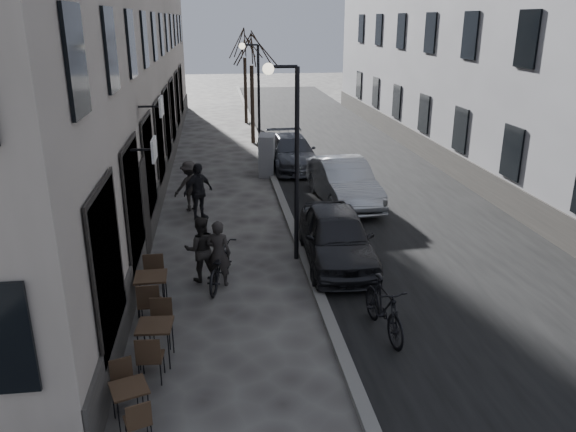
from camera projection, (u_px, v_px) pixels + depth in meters
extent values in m
plane|color=#393533|center=(347.00, 400.00, 9.45)|extent=(120.00, 120.00, 0.00)
cube|color=black|center=(350.00, 164.00, 24.88)|extent=(7.30, 60.00, 0.00)
cube|color=slate|center=(268.00, 165.00, 24.42)|extent=(0.25, 60.00, 0.12)
cylinder|color=black|center=(297.00, 168.00, 14.23)|extent=(0.12, 0.12, 5.00)
cylinder|color=black|center=(283.00, 67.00, 13.36)|extent=(0.70, 0.08, 0.08)
sphere|color=#FFF2CC|center=(268.00, 69.00, 13.33)|extent=(0.28, 0.28, 0.28)
cylinder|color=black|center=(259.00, 102.00, 25.46)|extent=(0.12, 0.12, 5.00)
cylinder|color=black|center=(250.00, 45.00, 24.59)|extent=(0.70, 0.08, 0.08)
sphere|color=#FFF2CC|center=(242.00, 46.00, 24.56)|extent=(0.28, 0.28, 0.28)
cylinder|color=black|center=(252.00, 105.00, 28.43)|extent=(0.20, 0.20, 3.90)
cylinder|color=black|center=(246.00, 91.00, 34.05)|extent=(0.20, 0.20, 3.90)
cube|color=#332316|center=(129.00, 388.00, 8.71)|extent=(0.70, 0.70, 0.04)
cylinder|color=black|center=(119.00, 419.00, 8.53)|extent=(0.02, 0.02, 0.64)
cylinder|color=black|center=(149.00, 410.00, 8.73)|extent=(0.02, 0.02, 0.64)
cylinder|color=black|center=(113.00, 402.00, 8.92)|extent=(0.02, 0.02, 0.64)
cylinder|color=black|center=(142.00, 394.00, 9.12)|extent=(0.02, 0.02, 0.64)
cube|color=#332316|center=(155.00, 326.00, 10.28)|extent=(0.68, 0.68, 0.04)
cylinder|color=black|center=(139.00, 353.00, 10.14)|extent=(0.02, 0.02, 0.74)
cylinder|color=black|center=(169.00, 352.00, 10.17)|extent=(0.02, 0.02, 0.74)
cylinder|color=black|center=(144.00, 337.00, 10.65)|extent=(0.02, 0.02, 0.74)
cylinder|color=black|center=(173.00, 336.00, 10.68)|extent=(0.02, 0.02, 0.74)
cube|color=#332316|center=(151.00, 277.00, 12.11)|extent=(0.70, 0.70, 0.04)
cylinder|color=black|center=(138.00, 301.00, 11.94)|extent=(0.03, 0.03, 0.79)
cylinder|color=black|center=(165.00, 299.00, 12.02)|extent=(0.03, 0.03, 0.79)
cylinder|color=black|center=(140.00, 289.00, 12.47)|extent=(0.03, 0.03, 0.79)
cylinder|color=black|center=(166.00, 287.00, 12.56)|extent=(0.03, 0.03, 0.79)
cube|color=slate|center=(267.00, 155.00, 22.84)|extent=(0.78, 1.19, 1.67)
imported|color=black|center=(219.00, 265.00, 13.42)|extent=(1.10, 2.00, 1.00)
imported|color=#262321|center=(219.00, 253.00, 13.32)|extent=(0.67, 0.52, 1.63)
imported|color=black|center=(201.00, 249.00, 13.55)|extent=(0.84, 0.68, 1.64)
imported|color=#2A2724|center=(190.00, 186.00, 18.61)|extent=(1.24, 1.01, 1.68)
imported|color=black|center=(198.00, 192.00, 17.70)|extent=(1.12, 1.03, 1.84)
imported|color=black|center=(337.00, 237.00, 14.58)|extent=(1.90, 4.34, 1.45)
imported|color=#94989C|center=(343.00, 182.00, 19.36)|extent=(1.91, 4.72, 1.52)
imported|color=#373A41|center=(291.00, 152.00, 24.07)|extent=(2.05, 4.73, 1.36)
imported|color=black|center=(384.00, 308.00, 11.27)|extent=(0.75, 2.00, 1.17)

